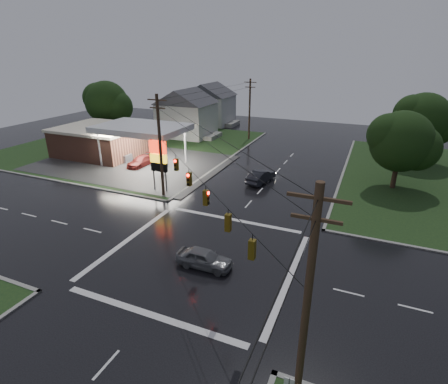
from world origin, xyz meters
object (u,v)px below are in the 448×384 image
at_px(utility_pole_se, 306,308).
at_px(utility_pole_n, 250,109).
at_px(gas_station, 107,139).
at_px(pylon_sign, 158,157).
at_px(tree_nw_behind, 107,103).
at_px(car_north, 261,176).
at_px(tree_ne_far, 424,120).
at_px(house_near, 187,112).
at_px(tree_ne_near, 403,142).
at_px(car_pump, 141,161).
at_px(car_crossing, 204,258).
at_px(utility_pole_nw, 160,145).
at_px(house_far, 210,103).

distance_m(utility_pole_se, utility_pole_n, 51.16).
distance_m(gas_station, pylon_sign, 17.81).
xyz_separation_m(tree_nw_behind, car_north, (33.04, -12.28, -5.40)).
bearing_deg(utility_pole_n, tree_nw_behind, -161.79).
xyz_separation_m(gas_station, tree_nw_behind, (-8.17, 10.29, 3.63)).
height_order(utility_pole_n, tree_nw_behind, utility_pole_n).
relative_size(pylon_sign, tree_ne_far, 0.61).
xyz_separation_m(house_near, tree_ne_far, (38.10, -2.01, 1.77)).
bearing_deg(tree_ne_near, pylon_sign, -154.99).
bearing_deg(utility_pole_n, tree_ne_near, -34.10).
bearing_deg(car_pump, car_crossing, -40.94).
height_order(house_near, tree_ne_far, tree_ne_far).
relative_size(tree_ne_near, tree_ne_far, 0.92).
bearing_deg(utility_pole_n, tree_ne_far, -8.55).
distance_m(pylon_sign, utility_pole_nw, 2.22).
distance_m(pylon_sign, house_near, 27.56).
height_order(utility_pole_se, house_near, utility_pole_se).
xyz_separation_m(house_near, car_pump, (2.86, -18.62, -3.70)).
distance_m(pylon_sign, tree_nw_behind, 30.49).
height_order(gas_station, pylon_sign, pylon_sign).
xyz_separation_m(utility_pole_n, house_near, (-11.45, -2.00, -1.06)).
bearing_deg(utility_pole_nw, pylon_sign, 135.00).
bearing_deg(utility_pole_nw, gas_station, 147.77).
distance_m(utility_pole_se, tree_ne_near, 31.83).
distance_m(gas_station, tree_nw_behind, 13.63).
relative_size(gas_station, tree_ne_near, 2.92).
xyz_separation_m(house_near, house_far, (-1.00, 12.00, 0.00)).
bearing_deg(utility_pole_se, tree_ne_far, 80.02).
bearing_deg(car_north, utility_pole_nw, 55.19).
xyz_separation_m(pylon_sign, car_north, (9.70, 7.21, -3.23)).
height_order(car_crossing, car_pump, car_crossing).
bearing_deg(house_far, utility_pole_n, -38.77).
bearing_deg(house_near, utility_pole_nw, -66.63).
relative_size(utility_pole_se, car_north, 2.31).
relative_size(house_near, tree_nw_behind, 1.10).
relative_size(utility_pole_se, car_pump, 2.28).
distance_m(tree_nw_behind, car_north, 35.66).
bearing_deg(car_north, tree_ne_near, -152.18).
distance_m(utility_pole_se, car_crossing, 13.10).
height_order(utility_pole_n, car_pump, utility_pole_n).
xyz_separation_m(utility_pole_se, tree_ne_near, (4.64, 31.49, -0.16)).
height_order(gas_station, car_crossing, gas_station).
bearing_deg(gas_station, car_crossing, -38.15).
distance_m(gas_station, car_north, 25.02).
bearing_deg(house_far, tree_ne_near, -35.77).
distance_m(house_near, car_pump, 19.20).
relative_size(gas_station, pylon_sign, 4.37).
height_order(gas_station, utility_pole_n, utility_pole_n).
bearing_deg(house_far, tree_ne_far, -19.71).
height_order(utility_pole_nw, car_pump, utility_pole_nw).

